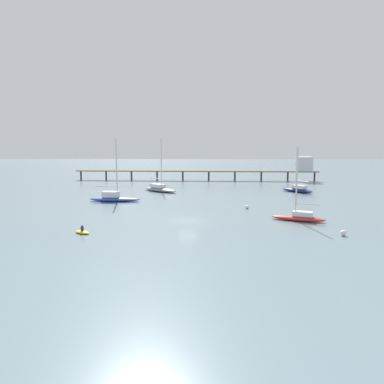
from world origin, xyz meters
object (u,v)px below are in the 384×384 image
Objects in this scene: mooring_buoy_outer at (343,233)px; sailboat_blue at (114,197)px; sailboat_red at (299,216)px; mooring_buoy_mid at (247,207)px; sailboat_navy at (297,189)px; sailboat_gray at (160,188)px; pier at (252,168)px; dinghy_yellow at (82,232)px.

sailboat_blue is at bearing 143.96° from mooring_buoy_outer.
sailboat_red is 11.30m from mooring_buoy_mid.
sailboat_blue is 42.11m from mooring_buoy_outer.
sailboat_red reaches higher than sailboat_navy.
sailboat_red is 0.87× the size of sailboat_gray.
sailboat_navy is at bearing -73.85° from pier.
mooring_buoy_outer is (2.49, -63.71, -3.57)m from pier.
sailboat_gray is at bearing 64.02° from sailboat_blue.
sailboat_gray reaches higher than sailboat_red.
dinghy_yellow is (2.10, -24.58, -0.56)m from sailboat_blue.
sailboat_blue is at bearing -115.98° from sailboat_gray.
mooring_buoy_outer is (31.95, -0.19, 0.14)m from dinghy_yellow.
sailboat_gray is 19.38× the size of mooring_buoy_mid.
sailboat_navy is (7.11, -24.55, -3.23)m from pier.
sailboat_red is at bearing -56.13° from mooring_buoy_mid.
sailboat_gray is at bearing -135.06° from pier.
sailboat_navy is 16.49× the size of mooring_buoy_mid.
sailboat_gray is at bearing 82.76° from dinghy_yellow.
pier is 6.80× the size of sailboat_red.
sailboat_navy is (31.61, -0.11, -0.05)m from sailboat_gray.
dinghy_yellow is at bearing -142.04° from mooring_buoy_mid.
sailboat_red is 8.95m from mooring_buoy_outer.
dinghy_yellow reaches higher than mooring_buoy_outer.
sailboat_gray reaches higher than mooring_buoy_outer.
sailboat_blue is 1.16× the size of sailboat_navy.
pier is 100.14× the size of mooring_buoy_outer.
pier is 55.43m from sailboat_red.
sailboat_navy is 53.44m from dinghy_yellow.
pier is 5.91× the size of sailboat_gray.
mooring_buoy_outer is at bearing -62.00° from mooring_buoy_mid.
sailboat_blue is 25.59m from mooring_buoy_mid.
mooring_buoy_outer is at bearing -96.73° from sailboat_navy.
dinghy_yellow is at bearing 179.65° from mooring_buoy_outer.
sailboat_gray is 16.96× the size of mooring_buoy_outer.
mooring_buoy_outer is (26.98, -39.27, -0.39)m from sailboat_gray.
sailboat_red is 31.75m from sailboat_navy.
dinghy_yellow is (-29.46, -63.52, -3.70)m from pier.
pier is 50.22m from sailboat_blue.
sailboat_blue is 19.12× the size of mooring_buoy_mid.
sailboat_gray is at bearing 124.50° from mooring_buoy_outer.
sailboat_navy is (7.76, 30.78, 0.01)m from sailboat_red.
mooring_buoy_mid is (-6.30, 9.38, -0.37)m from sailboat_red.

